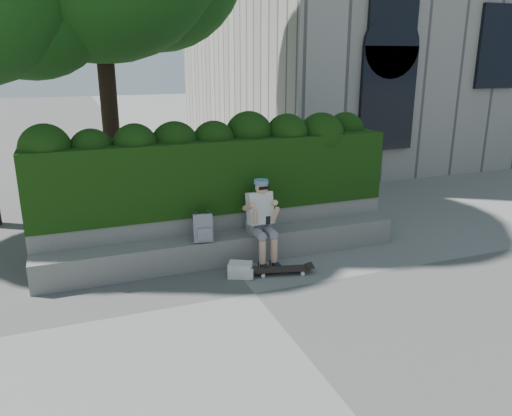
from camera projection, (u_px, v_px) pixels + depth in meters
name	position (u px, v px, depth m)	size (l,w,h in m)	color
ground	(255.00, 293.00, 7.13)	(80.00, 80.00, 0.00)	slate
bench_ledge	(228.00, 249.00, 8.18)	(6.00, 0.45, 0.45)	gray
planter_wall	(219.00, 231.00, 8.56)	(6.00, 0.50, 0.75)	gray
hedge	(214.00, 173.00, 8.48)	(6.00, 1.00, 1.20)	black
person	(261.00, 218.00, 8.04)	(0.40, 0.76, 1.38)	slate
skateboard	(282.00, 269.00, 7.74)	(0.91, 0.42, 0.09)	black
backpack_plaid	(203.00, 228.00, 7.81)	(0.30, 0.16, 0.44)	#9F9EA3
backpack_ground	(240.00, 270.00, 7.64)	(0.35, 0.25, 0.23)	silver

